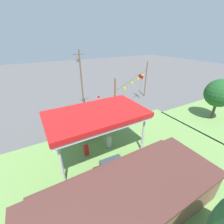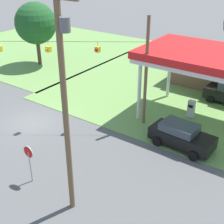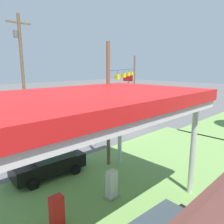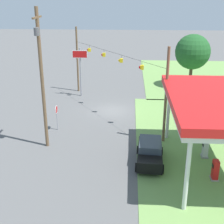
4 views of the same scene
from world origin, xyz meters
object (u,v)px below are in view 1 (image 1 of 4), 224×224
at_px(fuel_pump_far, 86,151).
at_px(utility_pole_main, 81,79).
at_px(stop_sign_overhead, 141,81).
at_px(gas_station_canopy, 97,116).
at_px(fuel_pump_near, 109,143).
at_px(car_at_pumps_rear, 114,169).
at_px(car_at_pumps_front, 89,128).
at_px(stop_sign_roadside, 99,98).
at_px(tree_west_verge, 219,93).
at_px(gas_station_store, 129,202).

distance_m(fuel_pump_far, utility_pole_main, 15.09).
xyz_separation_m(stop_sign_overhead, utility_pole_main, (14.07, -0.85, 2.17)).
height_order(gas_station_canopy, fuel_pump_near, gas_station_canopy).
bearing_deg(gas_station_canopy, car_at_pumps_rear, 87.31).
bearing_deg(car_at_pumps_front, fuel_pump_far, 68.25).
xyz_separation_m(car_at_pumps_rear, stop_sign_roadside, (-6.45, -17.59, 0.78)).
relative_size(car_at_pumps_rear, stop_sign_roadside, 1.75).
xyz_separation_m(gas_station_canopy, car_at_pumps_front, (-0.50, -4.50, -4.32)).
height_order(stop_sign_roadside, tree_west_verge, tree_west_verge).
height_order(fuel_pump_far, car_at_pumps_rear, car_at_pumps_rear).
bearing_deg(car_at_pumps_front, fuel_pump_near, 107.54).
relative_size(fuel_pump_near, car_at_pumps_rear, 0.35).
bearing_deg(stop_sign_overhead, gas_station_store, 49.05).
bearing_deg(car_at_pumps_front, stop_sign_overhead, -150.75).
xyz_separation_m(gas_station_canopy, tree_west_verge, (-21.93, 2.28, -0.34)).
xyz_separation_m(stop_sign_roadside, tree_west_verge, (-15.70, 15.37, 3.09)).
relative_size(car_at_pumps_front, tree_west_verge, 0.63).
height_order(fuel_pump_near, fuel_pump_far, same).
bearing_deg(fuel_pump_near, tree_west_verge, 173.58).
height_order(stop_sign_roadside, utility_pole_main, utility_pole_main).
height_order(gas_station_store, stop_sign_overhead, stop_sign_overhead).
xyz_separation_m(stop_sign_overhead, tree_west_verge, (-5.03, 14.67, 0.65)).
bearing_deg(stop_sign_roadside, fuel_pump_near, -109.42).
bearing_deg(tree_west_verge, utility_pole_main, -39.11).
height_order(gas_station_canopy, fuel_pump_far, gas_station_canopy).
bearing_deg(gas_station_store, car_at_pumps_rear, -104.25).
xyz_separation_m(utility_pole_main, tree_west_verge, (-19.10, 15.53, -1.52)).
height_order(car_at_pumps_front, utility_pole_main, utility_pole_main).
distance_m(stop_sign_overhead, utility_pole_main, 14.26).
xyz_separation_m(fuel_pump_near, stop_sign_overhead, (-15.28, -12.39, 3.52)).
xyz_separation_m(stop_sign_roadside, stop_sign_overhead, (-10.66, 0.69, 2.44)).
relative_size(car_at_pumps_front, stop_sign_roadside, 1.83).
bearing_deg(utility_pole_main, stop_sign_roadside, 177.31).
bearing_deg(car_at_pumps_rear, gas_station_store, -100.64).
bearing_deg(stop_sign_roadside, gas_station_canopy, -115.49).
distance_m(gas_station_store, fuel_pump_far, 8.56).
distance_m(gas_station_canopy, fuel_pump_far, 4.80).
xyz_separation_m(fuel_pump_near, car_at_pumps_rear, (1.84, 4.50, 0.31)).
xyz_separation_m(fuel_pump_far, car_at_pumps_front, (-2.13, -4.50, 0.20)).
bearing_deg(car_at_pumps_rear, fuel_pump_near, 71.43).
distance_m(car_at_pumps_front, utility_pole_main, 10.58).
distance_m(car_at_pumps_front, stop_sign_overhead, 18.50).
height_order(fuel_pump_far, stop_sign_overhead, stop_sign_overhead).
relative_size(fuel_pump_near, fuel_pump_far, 1.00).
height_order(gas_station_canopy, gas_station_store, gas_station_canopy).
relative_size(utility_pole_main, tree_west_verge, 1.58).
bearing_deg(tree_west_verge, stop_sign_overhead, -71.07).
bearing_deg(stop_sign_roadside, utility_pole_main, 177.31).
bearing_deg(stop_sign_overhead, utility_pole_main, -3.47).
height_order(car_at_pumps_front, car_at_pumps_rear, car_at_pumps_rear).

